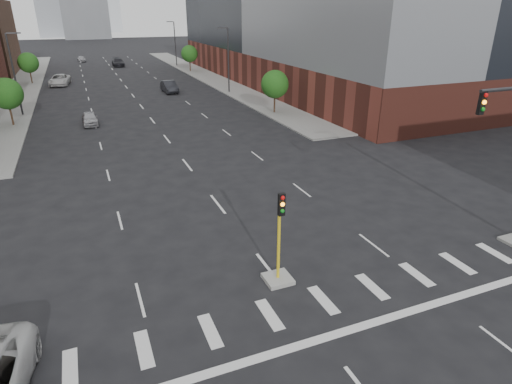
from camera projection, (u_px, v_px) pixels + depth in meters
sidewalk_left_far at (25, 85)px, 69.45m from camera, size 5.00×92.00×0.15m
sidewalk_right_far at (204, 75)px, 79.92m from camera, size 5.00×92.00×0.15m
building_right_main at (311, 12)px, 68.77m from camera, size 24.00×70.00×22.00m
median_traffic_signal at (279, 263)px, 19.02m from camera, size 1.20×1.20×4.40m
streetlight_right_a at (228, 57)px, 61.26m from camera, size 1.60×0.22×9.07m
streetlight_right_b at (175, 42)px, 91.03m from camera, size 1.60×0.22×9.07m
streetlight_left at (14, 71)px, 47.65m from camera, size 1.60×0.22×9.07m
tree_left_near at (7, 94)px, 43.83m from camera, size 3.20×3.20×4.85m
tree_left_far at (28, 63)px, 69.34m from camera, size 3.20×3.20×4.85m
tree_right_near at (275, 84)px, 49.35m from camera, size 3.20×3.20×4.85m
tree_right_far at (189, 54)px, 83.37m from camera, size 3.20×3.20×4.85m
car_near_left at (90, 118)px, 45.49m from camera, size 1.64×3.99×1.36m
car_mid_right at (169, 87)px, 63.21m from camera, size 1.88×5.08×1.66m
car_far_left at (60, 80)px, 69.14m from camera, size 3.57×6.41×1.70m
car_deep_right at (118, 62)px, 92.23m from camera, size 2.43×5.79×1.67m
car_distant at (81, 59)px, 100.19m from camera, size 1.98×4.13×1.36m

